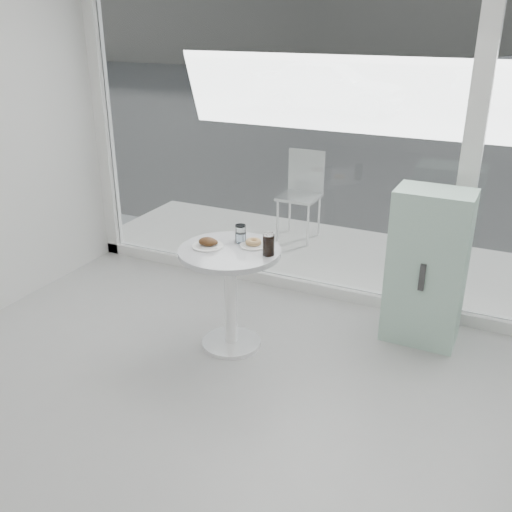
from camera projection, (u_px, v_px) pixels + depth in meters
The scene contains 12 objects.
storefront at pixel (363, 96), 4.29m from camera, with size 5.00×0.14×3.00m.
main_table at pixel (230, 278), 4.06m from camera, with size 0.72×0.72×0.77m.
patio_deck at pixel (366, 261), 5.64m from camera, with size 5.60×1.60×0.05m, color white.
street at pixel (486, 104), 15.77m from camera, with size 40.00×24.00×0.00m, color #373737.
mint_cabinet at pixel (427, 268), 4.14m from camera, with size 0.54×0.38×1.17m.
patio_chair at pixel (302, 189), 6.03m from camera, with size 0.40×0.40×0.93m.
car_white at pixel (329, 85), 14.31m from camera, with size 1.53×3.80×1.30m, color silver.
plate_fritter at pixel (208, 243), 4.00m from camera, with size 0.22×0.22×0.07m.
plate_donut at pixel (254, 244), 4.02m from camera, with size 0.20×0.20×0.05m.
water_tumbler_a at pixel (241, 235), 4.07m from camera, with size 0.08×0.08×0.12m.
water_tumbler_b at pixel (240, 234), 4.09m from camera, with size 0.08×0.08×0.12m.
cola_glass at pixel (269, 245), 3.85m from camera, with size 0.08×0.08×0.15m.
Camera 1 is at (1.26, -1.33, 2.28)m, focal length 40.00 mm.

